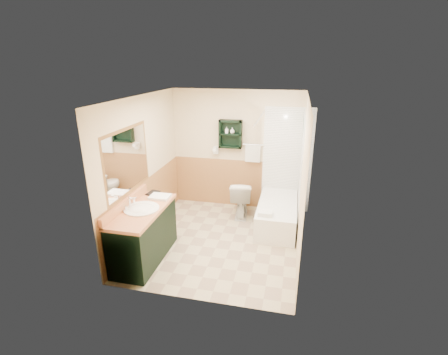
% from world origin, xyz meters
% --- Properties ---
extents(floor, '(3.00, 3.00, 0.00)m').
position_xyz_m(floor, '(0.00, 0.00, 0.00)').
color(floor, '#C3B58E').
rests_on(floor, ground).
extents(back_wall, '(2.60, 0.04, 2.40)m').
position_xyz_m(back_wall, '(0.00, 1.52, 1.20)').
color(back_wall, '#F6E4C0').
rests_on(back_wall, ground).
extents(left_wall, '(0.04, 3.00, 2.40)m').
position_xyz_m(left_wall, '(-1.32, 0.00, 1.20)').
color(left_wall, '#F6E4C0').
rests_on(left_wall, ground).
extents(right_wall, '(0.04, 3.00, 2.40)m').
position_xyz_m(right_wall, '(1.32, 0.00, 1.20)').
color(right_wall, '#F6E4C0').
rests_on(right_wall, ground).
extents(ceiling, '(2.60, 3.00, 0.04)m').
position_xyz_m(ceiling, '(0.00, 0.00, 2.42)').
color(ceiling, white).
rests_on(ceiling, back_wall).
extents(wainscot_left, '(2.98, 2.98, 1.00)m').
position_xyz_m(wainscot_left, '(-1.29, 0.00, 0.50)').
color(wainscot_left, tan).
rests_on(wainscot_left, left_wall).
extents(wainscot_back, '(2.58, 2.58, 1.00)m').
position_xyz_m(wainscot_back, '(0.00, 1.49, 0.50)').
color(wainscot_back, tan).
rests_on(wainscot_back, back_wall).
extents(mirror_frame, '(1.30, 1.30, 1.00)m').
position_xyz_m(mirror_frame, '(-1.27, -0.55, 1.50)').
color(mirror_frame, brown).
rests_on(mirror_frame, left_wall).
extents(mirror_glass, '(1.20, 1.20, 0.90)m').
position_xyz_m(mirror_glass, '(-1.27, -0.55, 1.50)').
color(mirror_glass, white).
rests_on(mirror_glass, left_wall).
extents(tile_right, '(1.50, 1.50, 2.10)m').
position_xyz_m(tile_right, '(1.28, 0.75, 1.05)').
color(tile_right, white).
rests_on(tile_right, right_wall).
extents(tile_back, '(0.95, 0.95, 2.10)m').
position_xyz_m(tile_back, '(1.03, 1.48, 1.05)').
color(tile_back, white).
rests_on(tile_back, back_wall).
extents(tile_accent, '(1.50, 1.50, 0.10)m').
position_xyz_m(tile_accent, '(1.27, 0.75, 1.90)').
color(tile_accent, '#13442E').
rests_on(tile_accent, right_wall).
extents(wall_shelf, '(0.45, 0.15, 0.55)m').
position_xyz_m(wall_shelf, '(-0.10, 1.41, 1.55)').
color(wall_shelf, black).
rests_on(wall_shelf, back_wall).
extents(hair_dryer, '(0.10, 0.24, 0.18)m').
position_xyz_m(hair_dryer, '(-0.40, 1.43, 1.20)').
color(hair_dryer, white).
rests_on(hair_dryer, back_wall).
extents(towel_bar, '(0.40, 0.06, 0.40)m').
position_xyz_m(towel_bar, '(0.35, 1.45, 1.35)').
color(towel_bar, silver).
rests_on(towel_bar, back_wall).
extents(curtain_rod, '(0.03, 1.60, 0.03)m').
position_xyz_m(curtain_rod, '(0.53, 0.75, 2.00)').
color(curtain_rod, silver).
rests_on(curtain_rod, back_wall).
extents(shower_curtain, '(1.05, 1.05, 1.70)m').
position_xyz_m(shower_curtain, '(0.53, 0.92, 1.15)').
color(shower_curtain, '#C0B091').
rests_on(shower_curtain, curtain_rod).
extents(vanity, '(0.59, 1.33, 0.84)m').
position_xyz_m(vanity, '(-0.99, -0.77, 0.42)').
color(vanity, black).
rests_on(vanity, ground).
extents(bathtub, '(0.69, 1.50, 0.46)m').
position_xyz_m(bathtub, '(0.93, 0.76, 0.23)').
color(bathtub, white).
rests_on(bathtub, ground).
extents(toilet, '(0.48, 0.76, 0.71)m').
position_xyz_m(toilet, '(0.20, 1.05, 0.36)').
color(toilet, white).
rests_on(toilet, ground).
extents(counter_towel, '(0.31, 0.25, 0.04)m').
position_xyz_m(counter_towel, '(-0.89, -0.32, 0.86)').
color(counter_towel, silver).
rests_on(counter_towel, vanity).
extents(vanity_book, '(0.17, 0.05, 0.22)m').
position_xyz_m(vanity_book, '(-1.16, -0.16, 0.95)').
color(vanity_book, black).
rests_on(vanity_book, vanity).
extents(tub_towel, '(0.24, 0.20, 0.07)m').
position_xyz_m(tub_towel, '(0.75, 0.21, 0.50)').
color(tub_towel, silver).
rests_on(tub_towel, bathtub).
extents(soap_bottle_a, '(0.06, 0.13, 0.06)m').
position_xyz_m(soap_bottle_a, '(-0.17, 1.40, 1.59)').
color(soap_bottle_a, white).
rests_on(soap_bottle_a, wall_shelf).
extents(soap_bottle_b, '(0.11, 0.13, 0.09)m').
position_xyz_m(soap_bottle_b, '(-0.06, 1.40, 1.61)').
color(soap_bottle_b, white).
rests_on(soap_bottle_b, wall_shelf).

